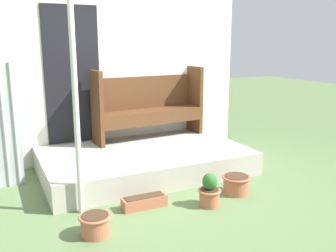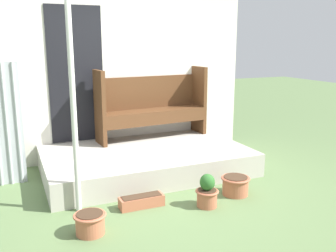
# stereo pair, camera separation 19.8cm
# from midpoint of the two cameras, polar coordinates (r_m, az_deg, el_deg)

# --- Properties ---
(ground_plane) EXTENTS (24.00, 24.00, 0.00)m
(ground_plane) POSITION_cam_midpoint_polar(r_m,az_deg,el_deg) (4.64, -1.75, -10.31)
(ground_plane) COLOR #5B7547
(porch_slab) EXTENTS (2.82, 1.71, 0.32)m
(porch_slab) POSITION_cam_midpoint_polar(r_m,az_deg,el_deg) (5.36, -4.65, -5.30)
(porch_slab) COLOR #B7B2A5
(porch_slab) RESTS_ON ground_plane
(house_wall) EXTENTS (4.02, 0.08, 2.60)m
(house_wall) POSITION_cam_midpoint_polar(r_m,az_deg,el_deg) (5.94, -8.32, 7.65)
(house_wall) COLOR white
(house_wall) RESTS_ON ground_plane
(support_post) EXTENTS (0.06, 0.06, 2.47)m
(support_post) POSITION_cam_midpoint_polar(r_m,az_deg,el_deg) (3.94, -15.33, 3.87)
(support_post) COLOR silver
(support_post) RESTS_ON ground_plane
(bench) EXTENTS (1.79, 0.54, 1.10)m
(bench) POSITION_cam_midpoint_polar(r_m,az_deg,el_deg) (5.89, -3.98, 3.49)
(bench) COLOR #54331C
(bench) RESTS_ON porch_slab
(flower_pot_left) EXTENTS (0.32, 0.32, 0.21)m
(flower_pot_left) POSITION_cam_midpoint_polar(r_m,az_deg,el_deg) (3.77, -12.54, -14.38)
(flower_pot_left) COLOR #B76647
(flower_pot_left) RESTS_ON ground_plane
(flower_pot_middle) EXTENTS (0.26, 0.26, 0.38)m
(flower_pot_middle) POSITION_cam_midpoint_polar(r_m,az_deg,el_deg) (4.28, 5.02, -9.96)
(flower_pot_middle) COLOR #B76647
(flower_pot_middle) RESTS_ON ground_plane
(flower_pot_right) EXTENTS (0.35, 0.35, 0.23)m
(flower_pot_right) POSITION_cam_midpoint_polar(r_m,az_deg,el_deg) (4.67, 9.13, -8.67)
(flower_pot_right) COLOR #B76647
(flower_pot_right) RESTS_ON ground_plane
(planter_box_rect) EXTENTS (0.50, 0.16, 0.13)m
(planter_box_rect) POSITION_cam_midpoint_polar(r_m,az_deg,el_deg) (4.28, -4.98, -11.43)
(planter_box_rect) COLOR #B76647
(planter_box_rect) RESTS_ON ground_plane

